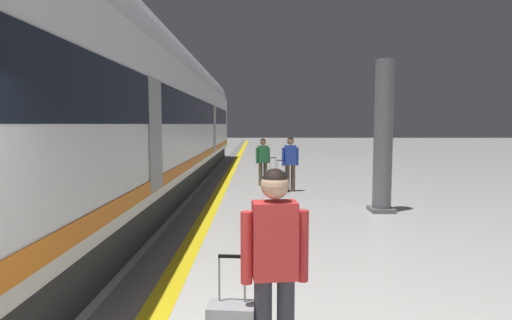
{
  "coord_description": "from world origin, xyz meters",
  "views": [
    {
      "loc": [
        0.48,
        -1.8,
        2.1
      ],
      "look_at": [
        0.5,
        6.47,
        1.36
      ],
      "focal_mm": 28.28,
      "sensor_mm": 36.0,
      "label": 1
    }
  ],
  "objects_px": {
    "passenger_near": "(290,160)",
    "suitcase_near": "(280,181)",
    "platform_pillar": "(383,140)",
    "high_speed_train": "(145,110)",
    "passenger_mid": "(262,158)",
    "suitcase_mid": "(272,177)",
    "traveller_foreground": "(274,260)"
  },
  "relations": [
    {
      "from": "high_speed_train",
      "to": "suitcase_near",
      "type": "relative_size",
      "value": 30.62
    },
    {
      "from": "high_speed_train",
      "to": "traveller_foreground",
      "type": "xyz_separation_m",
      "value": [
        3.44,
        -8.92,
        -1.49
      ]
    },
    {
      "from": "high_speed_train",
      "to": "passenger_mid",
      "type": "distance_m",
      "value": 4.17
    },
    {
      "from": "high_speed_train",
      "to": "suitcase_near",
      "type": "distance_m",
      "value": 4.59
    },
    {
      "from": "high_speed_train",
      "to": "platform_pillar",
      "type": "distance_m",
      "value": 6.83
    },
    {
      "from": "high_speed_train",
      "to": "suitcase_near",
      "type": "bearing_deg",
      "value": 4.04
    },
    {
      "from": "suitcase_near",
      "to": "suitcase_mid",
      "type": "bearing_deg",
      "value": 99.17
    },
    {
      "from": "traveller_foreground",
      "to": "suitcase_near",
      "type": "distance_m",
      "value": 9.24
    },
    {
      "from": "high_speed_train",
      "to": "traveller_foreground",
      "type": "bearing_deg",
      "value": -68.92
    },
    {
      "from": "traveller_foreground",
      "to": "suitcase_mid",
      "type": "relative_size",
      "value": 1.78
    },
    {
      "from": "passenger_mid",
      "to": "suitcase_mid",
      "type": "bearing_deg",
      "value": -22.53
    },
    {
      "from": "passenger_near",
      "to": "passenger_mid",
      "type": "xyz_separation_m",
      "value": [
        -0.83,
        1.19,
        -0.05
      ]
    },
    {
      "from": "passenger_near",
      "to": "suitcase_near",
      "type": "bearing_deg",
      "value": -158.22
    },
    {
      "from": "high_speed_train",
      "to": "platform_pillar",
      "type": "xyz_separation_m",
      "value": [
        6.3,
        -2.52,
        -0.78
      ]
    },
    {
      "from": "suitcase_near",
      "to": "suitcase_mid",
      "type": "relative_size",
      "value": 1.02
    },
    {
      "from": "suitcase_near",
      "to": "high_speed_train",
      "type": "bearing_deg",
      "value": -175.96
    },
    {
      "from": "high_speed_train",
      "to": "suitcase_mid",
      "type": "xyz_separation_m",
      "value": [
        3.84,
        1.47,
        -2.18
      ]
    },
    {
      "from": "passenger_mid",
      "to": "traveller_foreground",
      "type": "bearing_deg",
      "value": -90.47
    },
    {
      "from": "traveller_foreground",
      "to": "suitcase_near",
      "type": "height_order",
      "value": "traveller_foreground"
    },
    {
      "from": "passenger_near",
      "to": "platform_pillar",
      "type": "distance_m",
      "value": 3.6
    },
    {
      "from": "suitcase_near",
      "to": "passenger_mid",
      "type": "bearing_deg",
      "value": 111.2
    },
    {
      "from": "passenger_mid",
      "to": "suitcase_mid",
      "type": "distance_m",
      "value": 0.7
    },
    {
      "from": "passenger_mid",
      "to": "platform_pillar",
      "type": "xyz_separation_m",
      "value": [
        2.78,
        -4.12,
        0.79
      ]
    },
    {
      "from": "high_speed_train",
      "to": "suitcase_mid",
      "type": "distance_m",
      "value": 4.65
    },
    {
      "from": "traveller_foreground",
      "to": "suitcase_mid",
      "type": "height_order",
      "value": "traveller_foreground"
    },
    {
      "from": "traveller_foreground",
      "to": "suitcase_mid",
      "type": "distance_m",
      "value": 10.42
    },
    {
      "from": "passenger_near",
      "to": "passenger_mid",
      "type": "relative_size",
      "value": 1.05
    },
    {
      "from": "platform_pillar",
      "to": "high_speed_train",
      "type": "bearing_deg",
      "value": 158.17
    },
    {
      "from": "passenger_near",
      "to": "platform_pillar",
      "type": "relative_size",
      "value": 0.47
    },
    {
      "from": "passenger_mid",
      "to": "suitcase_mid",
      "type": "relative_size",
      "value": 1.64
    },
    {
      "from": "suitcase_mid",
      "to": "platform_pillar",
      "type": "xyz_separation_m",
      "value": [
        2.46,
        -3.99,
        1.4
      ]
    },
    {
      "from": "passenger_near",
      "to": "high_speed_train",
      "type": "bearing_deg",
      "value": -174.58
    }
  ]
}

